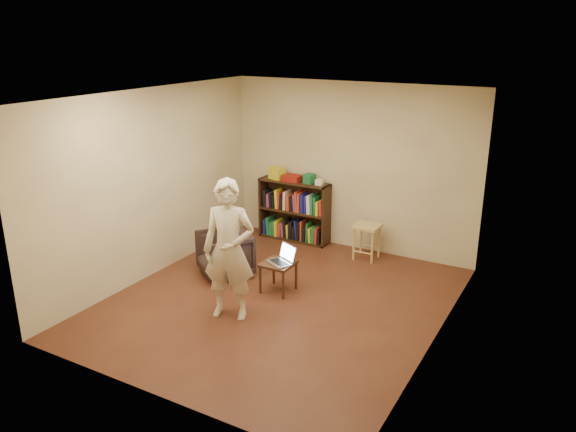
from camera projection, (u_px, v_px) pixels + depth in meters
The scene contains 15 objects.
floor at pixel (278, 302), 7.20m from camera, with size 4.50×4.50×0.00m, color #4A2317.
ceiling at pixel (277, 96), 6.38m from camera, with size 4.50×4.50×0.00m, color silver.
wall_back at pixel (351, 167), 8.66m from camera, with size 4.00×4.00×0.00m, color beige.
wall_left at pixel (152, 184), 7.72m from camera, with size 4.50×4.50×0.00m, color beige.
wall_right at pixel (443, 233), 5.87m from camera, with size 4.50×4.50×0.00m, color beige.
bookshelf at pixel (295, 214), 9.22m from camera, with size 1.20×0.30×1.00m.
box_yellow at pixel (277, 173), 9.14m from camera, with size 0.24×0.17×0.19m, color gold.
red_cloth at pixel (292, 178), 9.03m from camera, with size 0.30×0.22×0.10m, color #9C2913.
box_green at pixel (309, 179), 8.89m from camera, with size 0.15×0.15×0.15m, color #1C6A3A.
box_white at pixel (320, 182), 8.80m from camera, with size 0.11×0.11×0.09m, color silver.
stool at pixel (367, 232), 8.43m from camera, with size 0.37×0.37×0.54m.
armchair at pixel (225, 254), 7.91m from camera, with size 0.67×0.69×0.63m, color #302320.
side_table at pixel (278, 267), 7.39m from camera, with size 0.40×0.40×0.41m.
laptop at pixel (283, 258), 7.36m from camera, with size 0.41×0.40×0.24m.
person at pixel (229, 250), 6.59m from camera, with size 0.62×0.41×1.71m, color beige.
Camera 1 is at (3.28, -5.60, 3.32)m, focal length 35.00 mm.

